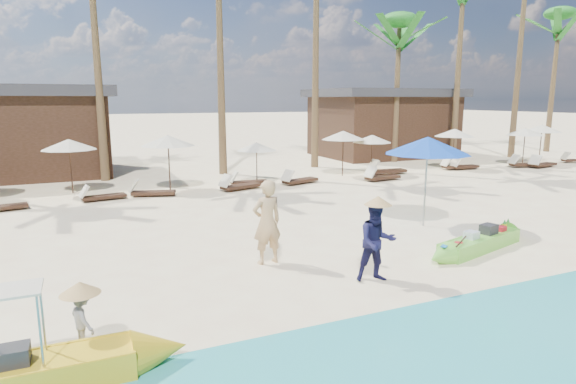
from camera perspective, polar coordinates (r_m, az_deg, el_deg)
name	(u,v)px	position (r m, az deg, el deg)	size (l,w,h in m)	color
ground	(310,268)	(10.73, 2.59, -9.03)	(240.00, 240.00, 0.00)	#FFF1BC
green_canoe	(480,242)	(12.85, 21.81, -5.51)	(4.48, 1.48, 0.58)	#67C33B
tourist	(267,222)	(10.78, -2.51, -3.59)	(0.70, 0.46, 1.92)	tan
vendor_green	(377,242)	(9.93, 10.46, -5.83)	(0.80, 0.63, 1.65)	#141336
vendor_yellow	(83,318)	(7.62, -23.18, -13.60)	(0.56, 0.32, 0.86)	gray
blue_umbrella	(428,145)	(14.32, 16.21, 5.31)	(2.43, 2.43, 2.62)	#99999E
resort_parasol_4	(69,144)	(20.65, -24.54, 5.14)	(2.08, 2.08, 2.14)	#3B2218
lounger_4_right	(101,196)	(18.92, -21.33, -0.41)	(1.67, 0.74, 0.55)	#3B2218
resort_parasol_5	(168,141)	(20.08, -14.04, 5.94)	(2.18, 2.18, 2.24)	#3B2218
lounger_5_left	(150,191)	(19.14, -16.03, 0.07)	(1.79, 1.01, 0.58)	#3B2218
resort_parasol_6	(256,147)	(21.00, -3.76, 5.39)	(1.77, 1.77, 1.82)	#3B2218
lounger_6_left	(247,181)	(20.80, -4.91, 1.29)	(1.71, 0.67, 0.57)	#3B2218
lounger_6_right	(238,185)	(19.76, -5.89, 0.81)	(1.90, 1.03, 0.62)	#3B2218
resort_parasol_7	(343,135)	(23.31, 6.56, 6.69)	(2.11, 2.11, 2.18)	#3B2218
lounger_7_left	(298,180)	(21.05, 1.20, 1.48)	(1.86, 1.03, 0.60)	#3B2218
lounger_7_right	(381,176)	(22.32, 10.91, 1.84)	(1.86, 0.78, 0.61)	#3B2218
resort_parasol_8	(372,139)	(23.93, 9.93, 6.24)	(1.90, 1.90, 1.96)	#3B2218
lounger_8_left	(385,170)	(24.23, 11.42, 2.58)	(2.03, 0.72, 0.68)	#3B2218
resort_parasol_9	(455,133)	(26.99, 19.14, 6.65)	(2.07, 2.07, 2.14)	#3B2218
lounger_9_left	(463,166)	(27.11, 20.04, 2.92)	(1.69, 0.56, 0.57)	#3B2218
lounger_9_right	(457,166)	(26.93, 19.38, 2.96)	(1.94, 0.94, 0.63)	#3B2218
resort_parasol_10	(525,132)	(30.16, 26.31, 6.44)	(2.03, 2.03, 2.09)	#3B2218
lounger_10_left	(524,163)	(29.30, 26.19, 3.05)	(1.94, 1.01, 0.63)	#3B2218
lounger_10_right	(542,164)	(29.58, 27.84, 2.98)	(1.96, 0.86, 0.64)	#3B2218
resort_parasol_11	(542,128)	(31.82, 27.89, 6.68)	(2.15, 2.15, 2.21)	#3B2218
lounger_11_left	(574,159)	(32.89, 30.81, 3.33)	(1.72, 1.04, 0.56)	#3B2218
palm_6	(399,39)	(29.44, 13.02, 17.29)	(2.08, 2.08, 8.51)	brown
palm_7	(462,5)	(31.43, 19.97, 20.08)	(2.08, 2.08, 11.08)	brown
palm_9	(558,34)	(39.13, 29.37, 16.04)	(2.08, 2.08, 9.82)	brown
pavilion_east	(382,122)	(32.37, 11.13, 8.14)	(8.80, 6.60, 4.30)	#3B2218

